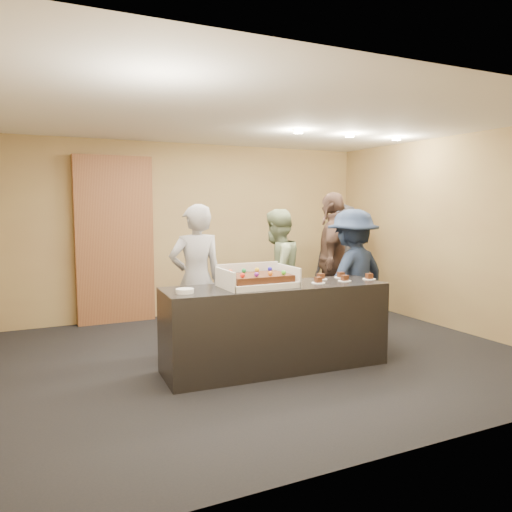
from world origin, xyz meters
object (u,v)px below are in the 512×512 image
object	(u,v)px
sheet_cake	(258,277)
person_sage_man	(276,272)
storage_cabinet	(115,240)
person_brown_extra	(333,261)
cake_box	(257,282)
person_navy_man	(352,277)
person_dark_suit	(343,259)
serving_counter	(276,327)
plate_stack	(185,291)
person_server_grey	(196,280)

from	to	relation	value
sheet_cake	person_sage_man	world-z (taller)	person_sage_man
storage_cabinet	person_brown_extra	world-z (taller)	storage_cabinet
cake_box	person_navy_man	world-z (taller)	person_navy_man
person_sage_man	person_dark_suit	xyz separation A→B (m)	(1.55, 0.67, 0.03)
sheet_cake	person_dark_suit	bearing A→B (deg)	38.27
serving_counter	person_dark_suit	world-z (taller)	person_dark_suit
cake_box	person_navy_man	xyz separation A→B (m)	(1.54, 0.42, -0.10)
person_sage_man	person_dark_suit	size ratio (longest dim) A/B	0.96
storage_cabinet	plate_stack	world-z (taller)	storage_cabinet
plate_stack	person_server_grey	bearing A→B (deg)	64.97
serving_counter	person_dark_suit	distance (m)	2.98
person_brown_extra	person_dark_suit	distance (m)	1.00
serving_counter	person_server_grey	world-z (taller)	person_server_grey
plate_stack	person_server_grey	size ratio (longest dim) A/B	0.10
person_server_grey	person_dark_suit	bearing A→B (deg)	-159.07
storage_cabinet	sheet_cake	xyz separation A→B (m)	(0.95, -2.88, -0.23)
person_server_grey	person_dark_suit	world-z (taller)	same
person_sage_man	storage_cabinet	bearing A→B (deg)	-69.08
person_server_grey	person_sage_man	world-z (taller)	person_server_grey
serving_counter	person_navy_man	size ratio (longest dim) A/B	1.42
storage_cabinet	person_sage_man	size ratio (longest dim) A/B	1.45
storage_cabinet	person_navy_man	bearing A→B (deg)	-44.25
person_server_grey	person_sage_man	size ratio (longest dim) A/B	1.04
sheet_cake	plate_stack	world-z (taller)	sheet_cake
cake_box	plate_stack	world-z (taller)	cake_box
person_dark_suit	serving_counter	bearing A→B (deg)	69.20
plate_stack	person_server_grey	world-z (taller)	person_server_grey
storage_cabinet	person_sage_man	world-z (taller)	storage_cabinet
storage_cabinet	cake_box	xyz separation A→B (m)	(0.95, -2.85, -0.28)
plate_stack	person_sage_man	distance (m)	2.14
storage_cabinet	person_navy_man	size ratio (longest dim) A/B	1.45
storage_cabinet	serving_counter	bearing A→B (deg)	-68.03
person_navy_man	cake_box	bearing A→B (deg)	2.25
cake_box	person_dark_suit	world-z (taller)	person_dark_suit
serving_counter	person_brown_extra	world-z (taller)	person_brown_extra
storage_cabinet	person_sage_man	xyz separation A→B (m)	(1.84, -1.62, -0.38)
person_navy_man	person_dark_suit	size ratio (longest dim) A/B	0.96
cake_box	sheet_cake	xyz separation A→B (m)	(-0.00, -0.03, 0.05)
serving_counter	plate_stack	world-z (taller)	plate_stack
serving_counter	cake_box	distance (m)	0.54
cake_box	person_dark_suit	xyz separation A→B (m)	(2.45, 1.90, -0.07)
cake_box	person_sage_man	world-z (taller)	person_sage_man
plate_stack	person_dark_suit	xyz separation A→B (m)	(3.25, 1.97, -0.04)
sheet_cake	person_brown_extra	world-z (taller)	person_brown_extra
plate_stack	person_sage_man	size ratio (longest dim) A/B	0.10
plate_stack	person_sage_man	xyz separation A→B (m)	(1.70, 1.30, -0.08)
plate_stack	person_navy_man	distance (m)	2.40
plate_stack	person_sage_man	world-z (taller)	person_sage_man
person_brown_extra	person_dark_suit	bearing A→B (deg)	175.92
person_server_grey	person_navy_man	xyz separation A→B (m)	(1.93, -0.41, -0.03)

